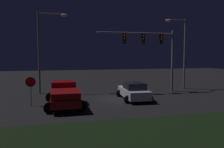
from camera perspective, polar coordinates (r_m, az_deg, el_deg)
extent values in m
plane|color=black|center=(20.24, 1.90, -6.23)|extent=(80.00, 80.00, 0.00)
cube|color=black|center=(11.58, 15.31, -14.62)|extent=(27.42, 5.98, 0.10)
cube|color=maroon|center=(17.35, -12.05, -5.92)|extent=(2.08, 5.43, 0.55)
cube|color=maroon|center=(18.41, -12.26, -3.10)|extent=(1.87, 1.93, 0.85)
cube|color=black|center=(18.39, -12.26, -2.71)|extent=(1.78, 1.54, 0.51)
cube|color=maroon|center=(16.20, -11.91, -4.88)|extent=(1.96, 3.05, 0.45)
cylinder|color=black|center=(19.30, -15.37, -5.73)|extent=(0.80, 0.22, 0.80)
cylinder|color=black|center=(19.38, -9.24, -5.58)|extent=(0.80, 0.22, 0.80)
cylinder|color=black|center=(15.49, -15.55, -8.32)|extent=(0.80, 0.22, 0.80)
cylinder|color=black|center=(15.59, -7.88, -8.10)|extent=(0.80, 0.22, 0.80)
cube|color=silver|center=(19.76, 5.49, -4.72)|extent=(2.00, 4.48, 0.70)
cube|color=black|center=(19.43, 5.71, -3.02)|extent=(1.69, 2.07, 0.55)
cylinder|color=black|center=(21.01, 1.89, -4.94)|extent=(0.64, 0.22, 0.64)
cylinder|color=black|center=(21.49, 6.70, -4.75)|extent=(0.64, 0.22, 0.64)
cylinder|color=black|center=(18.15, 4.04, -6.49)|extent=(0.64, 0.22, 0.64)
cylinder|color=black|center=(18.71, 9.51, -6.21)|extent=(0.64, 0.22, 0.64)
cylinder|color=slate|center=(24.79, 15.10, 3.19)|extent=(0.24, 0.24, 6.50)
cylinder|color=slate|center=(23.19, 6.20, 10.28)|extent=(8.20, 0.18, 0.18)
cube|color=black|center=(24.19, 12.28, 8.55)|extent=(0.32, 0.44, 0.95)
sphere|color=red|center=(24.01, 12.53, 9.29)|extent=(0.22, 0.22, 0.22)
sphere|color=#59380A|center=(23.99, 12.52, 8.58)|extent=(0.22, 0.22, 0.22)
sphere|color=#0C4719|center=(23.97, 12.51, 7.86)|extent=(0.22, 0.22, 0.22)
cube|color=black|center=(23.39, 7.82, 8.74)|extent=(0.32, 0.44, 0.95)
sphere|color=red|center=(23.20, 8.04, 9.52)|extent=(0.22, 0.22, 0.22)
sphere|color=#59380A|center=(23.18, 8.03, 8.78)|extent=(0.22, 0.22, 0.22)
sphere|color=#0C4719|center=(23.16, 8.02, 8.04)|extent=(0.22, 0.22, 0.22)
cube|color=black|center=(22.73, 3.07, 8.90)|extent=(0.32, 0.44, 0.95)
sphere|color=red|center=(22.54, 3.24, 9.70)|extent=(0.22, 0.22, 0.22)
sphere|color=#59380A|center=(22.51, 3.24, 8.94)|extent=(0.22, 0.22, 0.22)
sphere|color=#0C4719|center=(22.49, 3.24, 8.18)|extent=(0.22, 0.22, 0.22)
cylinder|color=slate|center=(23.69, -18.10, 5.07)|extent=(0.20, 0.20, 8.16)
cylinder|color=slate|center=(24.00, -15.21, 14.57)|extent=(2.55, 0.12, 0.12)
ellipsoid|color=#F9CC72|center=(23.99, -12.07, 14.39)|extent=(0.70, 0.44, 0.30)
cylinder|color=slate|center=(27.10, 17.97, 4.79)|extent=(0.20, 0.20, 7.96)
cylinder|color=slate|center=(26.85, 16.21, 13.04)|extent=(2.12, 0.12, 0.12)
ellipsoid|color=#F9CC72|center=(26.33, 14.15, 13.03)|extent=(0.70, 0.44, 0.30)
cylinder|color=slate|center=(18.16, -19.92, -4.26)|extent=(0.07, 0.07, 2.20)
cylinder|color=#B20C0F|center=(18.03, -20.00, -1.92)|extent=(0.76, 0.03, 0.76)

